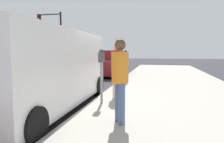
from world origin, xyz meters
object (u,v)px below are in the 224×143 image
Objects in this scene: pedestrian_in_orange at (120,75)px; parking_meter_far at (126,60)px; parking_meter_near at (101,67)px; parked_van at (44,68)px; parked_sedan_ahead at (110,64)px; pedestrian_in_red at (116,66)px; traffic_light_corner at (53,31)px.

parking_meter_far is at bearing 97.77° from pedestrian_in_orange.
parked_van is at bearing -164.19° from parking_meter_near.
parked_sedan_ahead is at bearing 90.81° from parked_van.
pedestrian_in_red reaches higher than parking_meter_far.
parked_van is 14.62m from traffic_light_corner.
pedestrian_in_orange is 2.39m from pedestrian_in_red.
pedestrian_in_red is at bearing -75.07° from parked_sedan_ahead.
parked_sedan_ahead is at bearing 104.50° from pedestrian_in_orange.
parked_van is 1.19× the size of parked_sedan_ahead.
parking_meter_near is 0.89× the size of pedestrian_in_orange.
parking_meter_near is 0.91m from pedestrian_in_red.
parking_meter_near is 0.34× the size of parked_sedan_ahead.
pedestrian_in_orange is (0.79, -1.45, -0.05)m from parking_meter_near.
pedestrian_in_red is at bearing 103.22° from pedestrian_in_orange.
pedestrian_in_red is (0.25, -3.47, -0.04)m from parking_meter_far.
pedestrian_in_orange is at bearing -57.01° from traffic_light_corner.
parking_meter_far is at bearing -44.43° from traffic_light_corner.
pedestrian_in_red is 0.39× the size of parked_sedan_ahead.
pedestrian_in_red is 7.24m from parked_sedan_ahead.
parked_van is 1.01× the size of traffic_light_corner.
parked_sedan_ahead is 0.85× the size of traffic_light_corner.
parking_meter_near is at bearing -78.38° from parked_sedan_ahead.
parked_van is (-1.50, -4.77, -0.03)m from parking_meter_far.
parked_van is (-1.50, -0.42, -0.03)m from parking_meter_near.
pedestrian_in_orange is at bearing -61.36° from parking_meter_near.
parked_sedan_ahead is at bearing -34.46° from traffic_light_corner.
parked_van reaches higher than parked_sedan_ahead.
parked_van is at bearing 155.92° from pedestrian_in_orange.
parking_meter_near is 4.35m from parking_meter_far.
parked_van is (-1.75, -1.30, 0.02)m from pedestrian_in_red.
parking_meter_near is at bearing -56.53° from traffic_light_corner.
traffic_light_corner reaches higher than parked_sedan_ahead.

